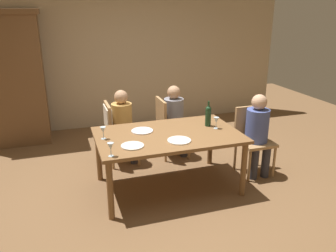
% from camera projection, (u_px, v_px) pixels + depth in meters
% --- Properties ---
extents(ground_plane, '(10.00, 10.00, 0.00)m').
position_uv_depth(ground_plane, '(168.00, 187.00, 4.40)').
color(ground_plane, brown).
extents(rear_room_partition, '(6.40, 0.12, 2.70)m').
position_uv_depth(rear_room_partition, '(123.00, 55.00, 6.41)').
color(rear_room_partition, tan).
rests_on(rear_room_partition, ground_plane).
extents(armoire_cabinet, '(1.18, 0.62, 2.18)m').
position_uv_depth(armoire_cabinet, '(8.00, 79.00, 5.51)').
color(armoire_cabinet, brown).
rests_on(armoire_cabinet, ground_plane).
extents(dining_table, '(1.75, 1.09, 0.73)m').
position_uv_depth(dining_table, '(168.00, 139.00, 4.18)').
color(dining_table, brown).
rests_on(dining_table, ground_plane).
extents(chair_far_right, '(0.44, 0.44, 0.92)m').
position_uv_depth(chair_far_right, '(168.00, 124.00, 5.14)').
color(chair_far_right, '#A87F51').
rests_on(chair_far_right, ground_plane).
extents(chair_right_end, '(0.44, 0.44, 0.92)m').
position_uv_depth(chair_right_end, '(253.00, 135.00, 4.67)').
color(chair_right_end, '#A87F51').
rests_on(chair_right_end, ground_plane).
extents(chair_far_left, '(0.45, 0.44, 0.92)m').
position_uv_depth(chair_far_left, '(114.00, 125.00, 4.88)').
color(chair_far_left, '#A87F51').
rests_on(chair_far_left, ground_plane).
extents(person_woman_host, '(0.34, 0.30, 1.11)m').
position_uv_depth(person_woman_host, '(175.00, 116.00, 5.14)').
color(person_woman_host, '#33333D').
rests_on(person_woman_host, ground_plane).
extents(person_man_bearded, '(0.30, 0.35, 1.13)m').
position_uv_depth(person_man_bearded, '(258.00, 130.00, 4.53)').
color(person_man_bearded, '#33333D').
rests_on(person_man_bearded, ground_plane).
extents(person_man_guest, '(0.34, 0.29, 1.10)m').
position_uv_depth(person_man_guest, '(124.00, 121.00, 4.91)').
color(person_man_guest, '#33333D').
rests_on(person_man_guest, ground_plane).
extents(wine_bottle_tall_green, '(0.08, 0.08, 0.33)m').
position_uv_depth(wine_bottle_tall_green, '(208.00, 115.00, 4.39)').
color(wine_bottle_tall_green, '#19381E').
rests_on(wine_bottle_tall_green, dining_table).
extents(wine_glass_near_left, '(0.07, 0.07, 0.15)m').
position_uv_depth(wine_glass_near_left, '(103.00, 130.00, 3.96)').
color(wine_glass_near_left, silver).
rests_on(wine_glass_near_left, dining_table).
extents(wine_glass_centre, '(0.07, 0.07, 0.15)m').
position_uv_depth(wine_glass_centre, '(216.00, 121.00, 4.30)').
color(wine_glass_centre, silver).
rests_on(wine_glass_centre, dining_table).
extents(wine_glass_near_right, '(0.07, 0.07, 0.15)m').
position_uv_depth(wine_glass_near_right, '(111.00, 147.00, 3.49)').
color(wine_glass_near_right, silver).
rests_on(wine_glass_near_right, dining_table).
extents(dinner_plate_host, '(0.27, 0.27, 0.01)m').
position_uv_depth(dinner_plate_host, '(179.00, 140.00, 3.93)').
color(dinner_plate_host, white).
rests_on(dinner_plate_host, dining_table).
extents(dinner_plate_guest_left, '(0.27, 0.27, 0.01)m').
position_uv_depth(dinner_plate_guest_left, '(142.00, 131.00, 4.23)').
color(dinner_plate_guest_left, white).
rests_on(dinner_plate_guest_left, dining_table).
extents(dinner_plate_guest_right, '(0.26, 0.26, 0.01)m').
position_uv_depth(dinner_plate_guest_right, '(132.00, 146.00, 3.78)').
color(dinner_plate_guest_right, silver).
rests_on(dinner_plate_guest_right, dining_table).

